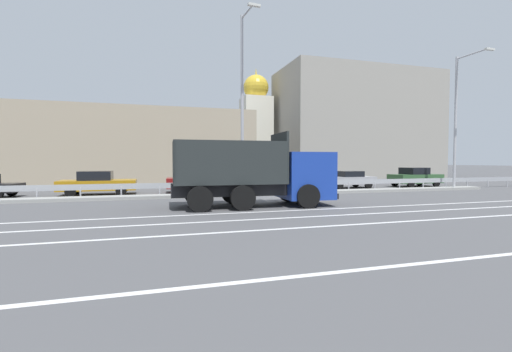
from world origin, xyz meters
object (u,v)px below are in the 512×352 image
(parked_car_2, at_px, (98,183))
(church_tower, at_px, (256,127))
(street_lamp_2, at_px, (458,116))
(street_lamp_1, at_px, (243,98))
(parked_car_6, at_px, (415,177))
(dump_truck, at_px, (273,178))
(parked_car_4, at_px, (280,180))
(parked_car_3, at_px, (201,181))
(parked_car_5, at_px, (348,179))
(median_road_sign, at_px, (264,177))

(parked_car_2, distance_m, church_tower, 26.18)
(parked_car_2, bearing_deg, street_lamp_2, 81.74)
(parked_car_2, height_order, church_tower, church_tower)
(street_lamp_1, distance_m, street_lamp_2, 15.63)
(parked_car_2, distance_m, parked_car_6, 23.37)
(street_lamp_2, relative_size, church_tower, 0.67)
(dump_truck, xyz_separation_m, parked_car_4, (3.42, 8.08, -0.52))
(parked_car_3, xyz_separation_m, parked_car_6, (17.13, 0.10, 0.02))
(dump_truck, bearing_deg, church_tower, 167.05)
(parked_car_3, relative_size, church_tower, 0.33)
(parked_car_2, bearing_deg, parked_car_5, 90.77)
(median_road_sign, bearing_deg, parked_car_6, 12.76)
(parked_car_2, distance_m, parked_car_3, 6.24)
(median_road_sign, xyz_separation_m, parked_car_3, (-3.37, 3.01, -0.37))
(parked_car_2, height_order, parked_car_3, parked_car_3)
(parked_car_3, distance_m, parked_car_4, 5.64)
(dump_truck, relative_size, parked_car_3, 1.59)
(street_lamp_2, height_order, parked_car_4, street_lamp_2)
(street_lamp_2, bearing_deg, parked_car_6, 99.05)
(median_road_sign, bearing_deg, parked_car_5, 23.18)
(parked_car_3, xyz_separation_m, church_tower, (9.71, 19.89, 5.67))
(median_road_sign, relative_size, parked_car_6, 0.51)
(dump_truck, distance_m, parked_car_6, 16.87)
(dump_truck, bearing_deg, street_lamp_2, 108.24)
(street_lamp_1, bearing_deg, dump_truck, -88.18)
(parked_car_5, relative_size, parked_car_6, 0.98)
(street_lamp_2, bearing_deg, parked_car_3, 169.39)
(parked_car_2, xyz_separation_m, parked_car_5, (17.39, 0.40, -0.05))
(parked_car_5, bearing_deg, parked_car_3, 88.94)
(parked_car_5, bearing_deg, parked_car_6, -94.84)
(median_road_sign, relative_size, parked_car_3, 0.47)
(street_lamp_1, xyz_separation_m, parked_car_3, (-2.06, 2.96, -5.02))
(median_road_sign, distance_m, street_lamp_2, 14.90)
(street_lamp_1, xyz_separation_m, parked_car_5, (9.10, 3.28, -5.09))
(parked_car_3, relative_size, parked_car_5, 1.11)
(street_lamp_1, bearing_deg, parked_car_2, 160.85)
(median_road_sign, height_order, parked_car_2, median_road_sign)
(dump_truck, xyz_separation_m, parked_car_5, (8.95, 8.08, -0.58))
(dump_truck, height_order, street_lamp_2, street_lamp_2)
(dump_truck, bearing_deg, parked_car_3, -161.88)
(parked_car_2, height_order, parked_car_4, parked_car_2)
(parked_car_4, bearing_deg, parked_car_6, -86.16)
(parked_car_3, xyz_separation_m, parked_car_5, (11.16, 0.32, -0.07))
(parked_car_2, xyz_separation_m, church_tower, (15.94, 19.97, 5.69))
(parked_car_2, xyz_separation_m, parked_car_6, (23.37, 0.18, 0.04))
(dump_truck, xyz_separation_m, parked_car_3, (-2.21, 7.75, -0.51))
(street_lamp_1, height_order, parked_car_4, street_lamp_1)
(street_lamp_2, xyz_separation_m, parked_car_6, (-0.54, 3.42, -4.49))
(dump_truck, relative_size, street_lamp_2, 0.78)
(median_road_sign, distance_m, street_lamp_1, 4.82)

